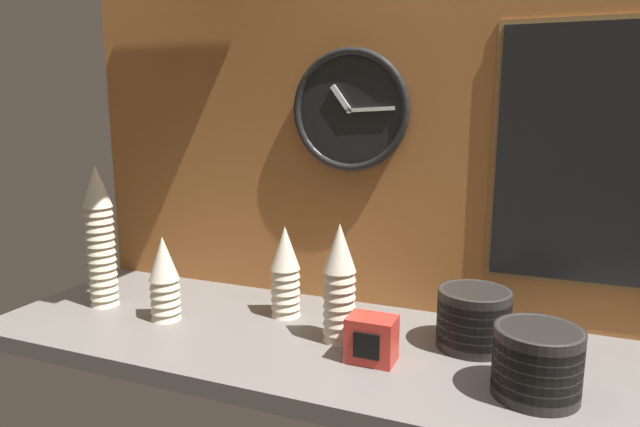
% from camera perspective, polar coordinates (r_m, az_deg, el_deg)
% --- Properties ---
extents(ground_plane, '(1.60, 0.56, 0.04)m').
position_cam_1_polar(ground_plane, '(1.36, -0.00, -12.94)').
color(ground_plane, slate).
extents(wall_tiled_back, '(1.60, 0.03, 1.05)m').
position_cam_1_polar(wall_tiled_back, '(1.48, 3.94, 10.84)').
color(wall_tiled_back, '#A3602D').
rests_on(wall_tiled_back, ground_plane).
extents(cup_stack_center, '(0.07, 0.07, 0.23)m').
position_cam_1_polar(cup_stack_center, '(1.43, -3.49, -5.80)').
color(cup_stack_center, beige).
rests_on(cup_stack_center, ground_plane).
extents(cup_stack_left, '(0.07, 0.07, 0.21)m').
position_cam_1_polar(cup_stack_left, '(1.46, -15.31, -6.27)').
color(cup_stack_left, beige).
rests_on(cup_stack_left, ground_plane).
extents(cup_stack_far_left, '(0.07, 0.07, 0.37)m').
position_cam_1_polar(cup_stack_far_left, '(1.59, -21.14, -2.15)').
color(cup_stack_far_left, beige).
rests_on(cup_stack_far_left, ground_plane).
extents(cup_stack_center_right, '(0.07, 0.07, 0.27)m').
position_cam_1_polar(cup_stack_center_right, '(1.28, 1.95, -6.96)').
color(cup_stack_center_right, beige).
rests_on(cup_stack_center_right, ground_plane).
extents(bowl_stack_far_right, '(0.16, 0.16, 0.13)m').
position_cam_1_polar(bowl_stack_far_right, '(1.15, 20.88, -13.58)').
color(bowl_stack_far_right, black).
rests_on(bowl_stack_far_right, ground_plane).
extents(bowl_stack_right, '(0.16, 0.16, 0.13)m').
position_cam_1_polar(bowl_stack_right, '(1.31, 15.11, -9.97)').
color(bowl_stack_right, black).
rests_on(bowl_stack_right, ground_plane).
extents(wall_clock, '(0.31, 0.03, 0.31)m').
position_cam_1_polar(wall_clock, '(1.46, 3.04, 10.27)').
color(wall_clock, black).
extents(menu_board, '(0.42, 0.01, 0.60)m').
position_cam_1_polar(menu_board, '(1.40, 25.48, 5.18)').
color(menu_board, olive).
extents(napkin_dispenser, '(0.10, 0.08, 0.10)m').
position_cam_1_polar(napkin_dispenser, '(1.22, 5.18, -12.40)').
color(napkin_dispenser, red).
rests_on(napkin_dispenser, ground_plane).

